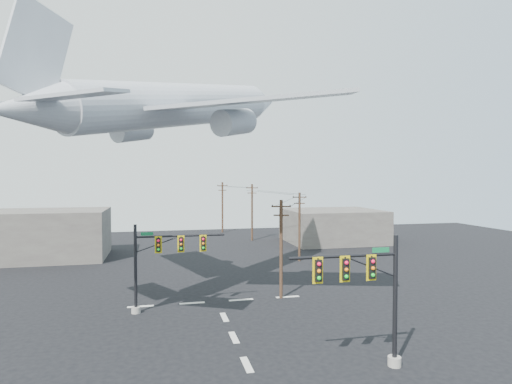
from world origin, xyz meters
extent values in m
plane|color=black|center=(0.00, 0.00, 0.00)|extent=(120.00, 120.00, 0.00)
cube|color=beige|center=(0.00, 0.00, 0.01)|extent=(0.40, 2.00, 0.01)
cube|color=beige|center=(0.00, 4.00, 0.01)|extent=(0.40, 2.00, 0.01)
cube|color=beige|center=(0.00, 8.00, 0.01)|extent=(0.40, 2.00, 0.01)
cube|color=beige|center=(-6.00, 12.00, 0.01)|extent=(2.00, 0.40, 0.01)
cube|color=beige|center=(-2.00, 12.00, 0.01)|extent=(2.00, 0.40, 0.01)
cube|color=beige|center=(2.00, 12.00, 0.01)|extent=(2.00, 0.40, 0.01)
cube|color=beige|center=(6.00, 12.00, 0.01)|extent=(2.00, 0.40, 0.01)
cylinder|color=gray|center=(7.67, -1.92, 0.25)|extent=(0.70, 0.70, 0.50)
cylinder|color=black|center=(7.67, -1.92, 3.52)|extent=(0.24, 0.24, 7.05)
cylinder|color=black|center=(4.71, -1.92, 6.04)|extent=(5.91, 0.16, 0.16)
cylinder|color=black|center=(6.19, -1.92, 5.44)|extent=(3.19, 0.08, 0.08)
cube|color=black|center=(6.19, -2.07, 5.41)|extent=(0.34, 0.30, 1.11)
cube|color=gold|center=(6.19, -2.05, 5.41)|extent=(0.55, 0.04, 1.36)
sphere|color=#FF0E39|center=(6.19, -2.24, 5.76)|extent=(0.20, 0.20, 0.20)
sphere|color=orange|center=(6.19, -2.24, 5.41)|extent=(0.20, 0.20, 0.20)
sphere|color=#0BB71E|center=(6.19, -2.24, 5.05)|extent=(0.20, 0.20, 0.20)
cube|color=black|center=(4.71, -2.07, 5.41)|extent=(0.34, 0.30, 1.11)
cube|color=gold|center=(4.71, -2.05, 5.41)|extent=(0.55, 0.04, 1.36)
sphere|color=#FF0E39|center=(4.71, -2.24, 5.76)|extent=(0.20, 0.20, 0.20)
sphere|color=orange|center=(4.71, -2.24, 5.41)|extent=(0.20, 0.20, 0.20)
sphere|color=#0BB71E|center=(4.71, -2.24, 5.05)|extent=(0.20, 0.20, 0.20)
cube|color=black|center=(3.24, -2.07, 5.41)|extent=(0.34, 0.30, 1.11)
cube|color=gold|center=(3.24, -2.05, 5.41)|extent=(0.55, 0.04, 1.36)
sphere|color=#FF0E39|center=(3.24, -2.24, 5.76)|extent=(0.20, 0.20, 0.20)
sphere|color=orange|center=(3.24, -2.24, 5.41)|extent=(0.20, 0.20, 0.20)
sphere|color=#0BB71E|center=(3.24, -2.24, 5.05)|extent=(0.20, 0.20, 0.20)
cube|color=#0E6335|center=(6.77, -1.98, 6.29)|extent=(0.96, 0.04, 0.26)
cylinder|color=gray|center=(-6.26, 10.40, 0.24)|extent=(0.66, 0.66, 0.47)
cylinder|color=black|center=(-6.26, 10.40, 3.31)|extent=(0.23, 0.23, 6.61)
cylinder|color=black|center=(-2.94, 10.40, 5.67)|extent=(6.65, 0.15, 0.15)
cylinder|color=black|center=(-4.60, 10.40, 5.10)|extent=(3.51, 0.08, 0.08)
cube|color=black|center=(-4.60, 10.26, 5.07)|extent=(0.32, 0.28, 1.04)
cube|color=gold|center=(-4.60, 10.28, 5.07)|extent=(0.52, 0.04, 1.27)
sphere|color=#FF0E39|center=(-4.60, 10.10, 5.40)|extent=(0.19, 0.19, 0.19)
sphere|color=orange|center=(-4.60, 10.10, 5.07)|extent=(0.19, 0.19, 0.19)
sphere|color=#0BB71E|center=(-4.60, 10.10, 4.74)|extent=(0.19, 0.19, 0.19)
cube|color=black|center=(-2.94, 10.26, 5.07)|extent=(0.32, 0.28, 1.04)
cube|color=gold|center=(-2.94, 10.28, 5.07)|extent=(0.52, 0.04, 1.27)
sphere|color=#FF0E39|center=(-2.94, 10.10, 5.40)|extent=(0.19, 0.19, 0.19)
sphere|color=orange|center=(-2.94, 10.10, 5.07)|extent=(0.19, 0.19, 0.19)
sphere|color=#0BB71E|center=(-2.94, 10.10, 4.74)|extent=(0.19, 0.19, 0.19)
cube|color=black|center=(-1.28, 10.26, 5.07)|extent=(0.32, 0.28, 1.04)
cube|color=gold|center=(-1.28, 10.28, 5.07)|extent=(0.52, 0.04, 1.27)
sphere|color=#FF0E39|center=(-1.28, 10.10, 5.40)|extent=(0.19, 0.19, 0.19)
sphere|color=orange|center=(-1.28, 10.10, 5.07)|extent=(0.19, 0.19, 0.19)
sphere|color=#0BB71E|center=(-1.28, 10.10, 4.74)|extent=(0.19, 0.19, 0.19)
cube|color=#0E6335|center=(-5.41, 10.34, 5.90)|extent=(0.90, 0.04, 0.25)
cylinder|color=#40291B|center=(5.36, 11.80, 4.11)|extent=(0.27, 0.27, 8.22)
cube|color=#40291B|center=(5.36, 11.80, 7.67)|extent=(1.61, 0.56, 0.11)
cube|color=#40291B|center=(5.36, 11.80, 6.94)|extent=(1.26, 0.46, 0.11)
cylinder|color=black|center=(4.66, 12.00, 7.76)|extent=(0.09, 0.09, 0.11)
cylinder|color=black|center=(5.36, 11.80, 7.76)|extent=(0.09, 0.09, 0.11)
cylinder|color=black|center=(6.07, 11.60, 7.76)|extent=(0.09, 0.09, 0.11)
cylinder|color=#40291B|center=(11.95, 26.49, 4.13)|extent=(0.28, 0.28, 8.26)
cube|color=#40291B|center=(11.95, 26.49, 7.70)|extent=(1.65, 0.51, 0.11)
cube|color=#40291B|center=(11.95, 26.49, 6.96)|extent=(1.29, 0.42, 0.11)
cylinder|color=black|center=(11.23, 26.67, 7.79)|extent=(0.09, 0.09, 0.11)
cylinder|color=black|center=(11.95, 26.49, 7.79)|extent=(0.09, 0.09, 0.11)
cylinder|color=black|center=(12.67, 26.31, 7.79)|extent=(0.09, 0.09, 0.11)
cylinder|color=#40291B|center=(9.98, 44.09, 4.50)|extent=(0.31, 0.31, 9.01)
cube|color=#40291B|center=(9.98, 44.09, 8.39)|extent=(1.80, 0.64, 0.12)
cube|color=#40291B|center=(9.98, 44.09, 7.57)|extent=(1.41, 0.52, 0.12)
cylinder|color=black|center=(9.19, 44.32, 8.50)|extent=(0.10, 0.10, 0.12)
cylinder|color=black|center=(9.98, 44.09, 8.50)|extent=(0.10, 0.10, 0.12)
cylinder|color=black|center=(10.76, 43.86, 8.50)|extent=(0.10, 0.10, 0.12)
cylinder|color=#40291B|center=(6.84, 55.07, 4.60)|extent=(0.32, 0.32, 9.19)
cube|color=#40291B|center=(6.84, 55.07, 8.56)|extent=(1.90, 0.16, 0.13)
cube|color=#40291B|center=(6.84, 55.07, 7.71)|extent=(1.48, 0.15, 0.13)
cylinder|color=black|center=(6.00, 55.05, 8.66)|extent=(0.11, 0.11, 0.13)
cylinder|color=black|center=(6.84, 55.07, 8.66)|extent=(0.11, 0.11, 0.13)
cylinder|color=black|center=(7.69, 55.08, 8.66)|extent=(0.11, 0.11, 0.13)
cylinder|color=black|center=(7.92, 19.14, 7.64)|extent=(6.60, 14.71, 0.03)
cylinder|color=black|center=(10.18, 35.29, 8.00)|extent=(2.08, 17.60, 0.03)
cylinder|color=black|center=(7.58, 49.58, 8.42)|extent=(3.19, 10.98, 0.03)
cylinder|color=black|center=(9.39, 19.14, 7.64)|extent=(6.63, 14.71, 0.03)
cylinder|color=black|center=(11.74, 35.29, 8.00)|extent=(1.93, 17.60, 0.03)
cylinder|color=black|center=(9.24, 49.58, 8.42)|extent=(3.14, 10.98, 0.03)
cylinder|color=#B1B7BE|center=(-2.69, 13.26, 15.99)|extent=(17.66, 18.17, 6.86)
cone|color=#B1B7BE|center=(6.36, 22.67, 18.12)|extent=(6.15, 6.20, 4.16)
cone|color=#B1B7BE|center=(-11.73, 3.85, 13.87)|extent=(5.86, 5.92, 3.82)
cube|color=#B1B7BE|center=(-9.21, 17.55, 15.44)|extent=(9.52, 14.75, 1.04)
cube|color=#B1B7BE|center=(1.85, 6.91, 15.44)|extent=(14.76, 9.06, 1.04)
cylinder|color=#B1B7BE|center=(-6.77, 16.75, 14.20)|extent=(3.96, 4.01, 2.46)
cylinder|color=#B1B7BE|center=(0.96, 9.32, 14.20)|extent=(3.96, 4.01, 2.46)
cube|color=#B1B7BE|center=(-11.27, 4.34, 17.24)|extent=(3.49, 3.62, 6.10)
cube|color=#B1B7BE|center=(-13.84, 6.61, 14.39)|extent=(4.80, 5.81, 0.57)
cube|color=#B1B7BE|center=(-8.89, 1.85, 14.39)|extent=(5.84, 4.66, 0.57)
cube|color=#615D56|center=(-20.00, 35.00, 3.00)|extent=(18.00, 10.00, 6.00)
cube|color=#615D56|center=(22.00, 40.00, 2.50)|extent=(14.00, 12.00, 5.00)
camera|label=1|loc=(-4.58, -22.20, 10.11)|focal=30.00mm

